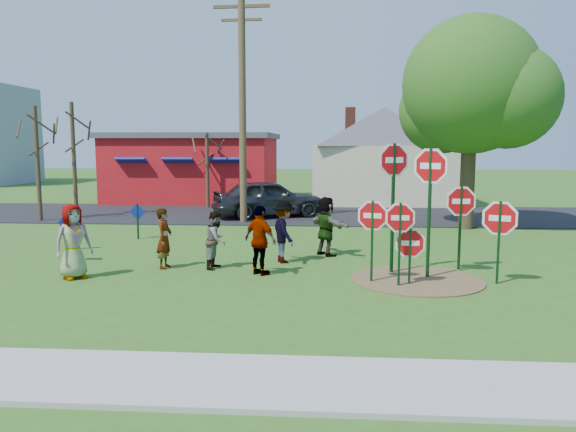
# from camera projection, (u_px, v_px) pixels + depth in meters

# --- Properties ---
(ground) EXTENTS (120.00, 120.00, 0.00)m
(ground) POSITION_uv_depth(u_px,v_px,m) (241.00, 268.00, 14.97)
(ground) COLOR #335819
(ground) RESTS_ON ground
(sidewalk) EXTENTS (22.00, 1.80, 0.08)m
(sidewalk) POSITION_uv_depth(u_px,v_px,m) (161.00, 379.00, 7.85)
(sidewalk) COLOR #9E9E99
(sidewalk) RESTS_ON ground
(road) EXTENTS (120.00, 7.50, 0.04)m
(road) POSITION_uv_depth(u_px,v_px,m) (279.00, 214.00, 26.35)
(road) COLOR black
(road) RESTS_ON ground
(dirt_patch) EXTENTS (3.20, 3.20, 0.03)m
(dirt_patch) POSITION_uv_depth(u_px,v_px,m) (417.00, 280.00, 13.66)
(dirt_patch) COLOR brown
(dirt_patch) RESTS_ON ground
(red_building) EXTENTS (9.40, 7.69, 3.90)m
(red_building) POSITION_uv_depth(u_px,v_px,m) (195.00, 167.00, 32.91)
(red_building) COLOR #A7101A
(red_building) RESTS_ON ground
(cream_house) EXTENTS (9.40, 9.40, 6.50)m
(cream_house) POSITION_uv_depth(u_px,v_px,m) (384.00, 151.00, 32.02)
(cream_house) COLOR beige
(cream_house) RESTS_ON ground
(stop_sign_a) EXTENTS (0.96, 0.23, 2.10)m
(stop_sign_a) POSITION_uv_depth(u_px,v_px,m) (372.00, 223.00, 13.32)
(stop_sign_a) COLOR #0E3413
(stop_sign_a) RESTS_ON ground
(stop_sign_b) EXTENTS (1.06, 0.50, 3.48)m
(stop_sign_b) POSITION_uv_depth(u_px,v_px,m) (394.00, 174.00, 14.11)
(stop_sign_b) COLOR #0E3413
(stop_sign_b) RESTS_ON ground
(stop_sign_c) EXTENTS (1.02, 0.62, 3.36)m
(stop_sign_c) POSITION_uv_depth(u_px,v_px,m) (430.00, 182.00, 13.63)
(stop_sign_c) COLOR #0E3413
(stop_sign_c) RESTS_ON ground
(stop_sign_d) EXTENTS (1.07, 0.08, 2.35)m
(stop_sign_d) POSITION_uv_depth(u_px,v_px,m) (461.00, 207.00, 14.67)
(stop_sign_d) COLOR #0E3413
(stop_sign_d) RESTS_ON ground
(stop_sign_e) EXTENTS (0.96, 0.06, 1.48)m
(stop_sign_e) POSITION_uv_depth(u_px,v_px,m) (410.00, 246.00, 13.13)
(stop_sign_e) COLOR #0E3413
(stop_sign_e) RESTS_ON ground
(stop_sign_f) EXTENTS (1.06, 0.37, 2.12)m
(stop_sign_f) POSITION_uv_depth(u_px,v_px,m) (500.00, 223.00, 13.17)
(stop_sign_f) COLOR #0E3413
(stop_sign_f) RESTS_ON ground
(stop_sign_g) EXTENTS (0.94, 0.06, 2.09)m
(stop_sign_g) POSITION_uv_depth(u_px,v_px,m) (400.00, 225.00, 12.90)
(stop_sign_g) COLOR #0E3413
(stop_sign_g) RESTS_ON ground
(blue_diamond_b) EXTENTS (0.57, 0.27, 1.27)m
(blue_diamond_b) POSITION_uv_depth(u_px,v_px,m) (67.00, 234.00, 15.69)
(blue_diamond_b) COLOR #0E3413
(blue_diamond_b) RESTS_ON ground
(blue_diamond_c) EXTENTS (0.67, 0.14, 1.21)m
(blue_diamond_c) POSITION_uv_depth(u_px,v_px,m) (69.00, 227.00, 17.45)
(blue_diamond_c) COLOR #0E3413
(blue_diamond_c) RESTS_ON ground
(blue_diamond_d) EXTENTS (0.59, 0.10, 1.26)m
(blue_diamond_d) POSITION_uv_depth(u_px,v_px,m) (138.00, 217.00, 19.49)
(blue_diamond_d) COLOR #0E3413
(blue_diamond_d) RESTS_ON ground
(person_a) EXTENTS (1.05, 1.06, 1.85)m
(person_a) POSITION_uv_depth(u_px,v_px,m) (73.00, 241.00, 13.75)
(person_a) COLOR navy
(person_a) RESTS_ON ground
(person_b) EXTENTS (0.43, 0.61, 1.61)m
(person_b) POSITION_uv_depth(u_px,v_px,m) (164.00, 238.00, 14.92)
(person_b) COLOR #21775D
(person_b) RESTS_ON ground
(person_c) EXTENTS (0.69, 0.83, 1.54)m
(person_c) POSITION_uv_depth(u_px,v_px,m) (216.00, 240.00, 14.92)
(person_c) COLOR brown
(person_c) RESTS_ON ground
(person_d) EXTENTS (1.04, 1.29, 1.74)m
(person_d) POSITION_uv_depth(u_px,v_px,m) (284.00, 232.00, 15.62)
(person_d) COLOR #2F2F34
(person_d) RESTS_ON ground
(person_e) EXTENTS (1.08, 0.98, 1.77)m
(person_e) POSITION_uv_depth(u_px,v_px,m) (260.00, 240.00, 14.13)
(person_e) COLOR #452B52
(person_e) RESTS_ON ground
(person_f) EXTENTS (1.43, 1.60, 1.76)m
(person_f) POSITION_uv_depth(u_px,v_px,m) (326.00, 226.00, 16.62)
(person_f) COLOR #265A31
(person_f) RESTS_ON ground
(suv) EXTENTS (5.33, 3.76, 1.68)m
(suv) POSITION_uv_depth(u_px,v_px,m) (268.00, 198.00, 25.19)
(suv) COLOR #323137
(suv) RESTS_ON road
(utility_pole) EXTENTS (2.31, 0.29, 9.42)m
(utility_pole) POSITION_uv_depth(u_px,v_px,m) (242.00, 103.00, 23.04)
(utility_pole) COLOR #4C3823
(utility_pole) RESTS_ON ground
(leafy_tree) EXTENTS (5.72, 5.22, 8.13)m
(leafy_tree) POSITION_uv_depth(u_px,v_px,m) (474.00, 93.00, 21.33)
(leafy_tree) COLOR #382819
(leafy_tree) RESTS_ON ground
(bare_tree_west) EXTENTS (1.80, 1.80, 5.13)m
(bare_tree_west) POSITION_uv_depth(u_px,v_px,m) (73.00, 143.00, 24.86)
(bare_tree_west) COLOR #382819
(bare_tree_west) RESTS_ON ground
(bare_tree_east) EXTENTS (1.80, 1.80, 3.87)m
(bare_tree_east) POSITION_uv_depth(u_px,v_px,m) (207.00, 160.00, 28.68)
(bare_tree_east) COLOR #382819
(bare_tree_east) RESTS_ON ground
(bare_tree_mid) EXTENTS (1.80, 1.80, 4.89)m
(bare_tree_mid) POSITION_uv_depth(u_px,v_px,m) (37.00, 147.00, 23.69)
(bare_tree_mid) COLOR #382819
(bare_tree_mid) RESTS_ON ground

